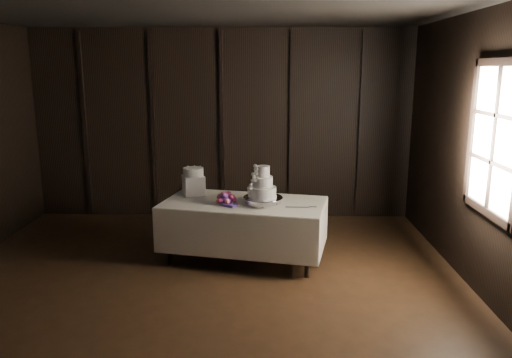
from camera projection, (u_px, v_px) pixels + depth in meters
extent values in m
cube|color=black|center=(191.00, 320.00, 4.86)|extent=(6.04, 7.04, 0.04)
cube|color=black|center=(222.00, 125.00, 7.96)|extent=(6.04, 0.04, 3.04)
cube|color=black|center=(495.00, 139.00, 4.90)|extent=(0.06, 1.16, 1.56)
cube|color=silver|center=(244.00, 202.00, 6.20)|extent=(2.15, 1.41, 0.01)
cube|color=white|center=(244.00, 233.00, 6.28)|extent=(1.97, 1.26, 0.71)
cylinder|color=silver|center=(263.00, 201.00, 6.07)|extent=(0.60, 0.60, 0.09)
cylinder|color=white|center=(263.00, 192.00, 6.04)|extent=(0.32, 0.32, 0.13)
cylinder|color=white|center=(263.00, 182.00, 6.02)|extent=(0.24, 0.24, 0.13)
cylinder|color=white|center=(263.00, 171.00, 5.99)|extent=(0.16, 0.16, 0.13)
cube|color=white|center=(194.00, 185.00, 6.53)|extent=(0.34, 0.34, 0.25)
cylinder|color=white|center=(193.00, 172.00, 6.49)|extent=(0.29, 0.29, 0.11)
cube|color=silver|center=(297.00, 207.00, 5.92)|extent=(0.37, 0.03, 0.01)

